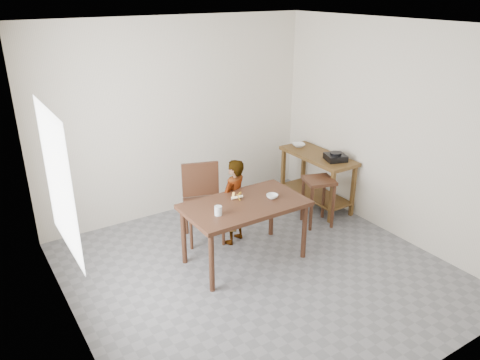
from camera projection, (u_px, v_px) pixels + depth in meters
floor at (259, 273)px, 5.39m from camera, size 4.00×4.00×0.04m
ceiling at (263, 23)px, 4.33m from camera, size 4.00×4.00×0.04m
wall_back at (177, 118)px, 6.43m from camera, size 4.00×0.04×2.70m
wall_front at (425, 246)px, 3.29m from camera, size 4.00×0.04×2.70m
wall_left at (60, 208)px, 3.86m from camera, size 0.04×4.00×2.70m
wall_right at (392, 131)px, 5.87m from camera, size 0.04×4.00×2.70m
window_pane at (58, 182)px, 3.98m from camera, size 0.02×1.10×1.30m
dining_table at (245, 232)px, 5.47m from camera, size 1.40×0.80×0.75m
prep_counter at (316, 180)px, 6.86m from camera, size 0.50×1.20×0.80m
child at (234, 202)px, 5.81m from camera, size 0.48×0.41×1.11m
dining_chair at (204, 205)px, 5.88m from camera, size 0.60×0.60×0.98m
stool at (318, 202)px, 6.33m from camera, size 0.48×0.48×0.67m
glass_tumbler at (218, 211)px, 5.03m from camera, size 0.10×0.10×0.10m
small_bowl at (272, 196)px, 5.44m from camera, size 0.15×0.15×0.04m
banana at (237, 197)px, 5.42m from camera, size 0.18×0.15×0.05m
serving_bowl at (299, 145)px, 7.02m from camera, size 0.25×0.25×0.05m
gas_burner at (335, 157)px, 6.46m from camera, size 0.33×0.33×0.09m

